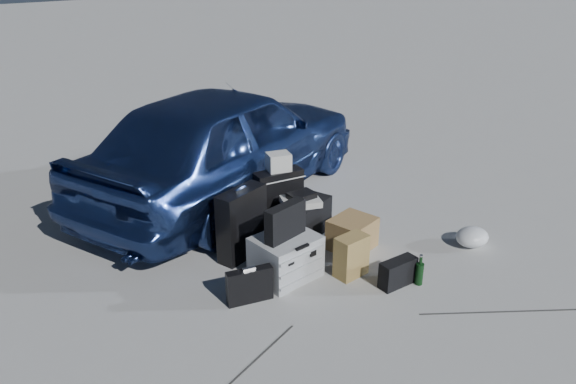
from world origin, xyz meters
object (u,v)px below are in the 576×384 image
object	(u,v)px
suitcase_left	(242,224)
duffel_bag	(301,221)
green_bottle	(420,270)
suitcase_right	(278,198)
pelican_case	(286,257)
car	(226,142)
briefcase	(250,286)
cardboard_box	(352,233)

from	to	relation	value
suitcase_left	duffel_bag	size ratio (longest dim) A/B	0.93
suitcase_left	green_bottle	distance (m)	1.68
suitcase_right	green_bottle	distance (m)	1.71
suitcase_left	duffel_bag	xyz separation A→B (m)	(0.67, -0.06, -0.16)
pelican_case	duffel_bag	bearing A→B (deg)	36.90
green_bottle	suitcase_right	bearing A→B (deg)	99.37
car	pelican_case	bearing A→B (deg)	142.86
briefcase	duffel_bag	size ratio (longest dim) A/B	0.53
car	green_bottle	size ratio (longest dim) A/B	14.27
car	duffel_bag	world-z (taller)	car
cardboard_box	briefcase	bearing A→B (deg)	-173.86
cardboard_box	green_bottle	distance (m)	0.84
duffel_bag	cardboard_box	world-z (taller)	duffel_bag
briefcase	suitcase_left	bearing A→B (deg)	76.19
car	green_bottle	bearing A→B (deg)	165.87
suitcase_right	cardboard_box	size ratio (longest dim) A/B	1.49
pelican_case	car	bearing A→B (deg)	69.41
briefcase	suitcase_left	distance (m)	0.80
briefcase	suitcase_left	size ratio (longest dim) A/B	0.57
suitcase_left	cardboard_box	xyz separation A→B (m)	(0.93, -0.53, -0.19)
pelican_case	duffel_bag	world-z (taller)	pelican_case
suitcase_right	duffel_bag	xyz separation A→B (m)	(0.00, -0.37, -0.12)
suitcase_left	cardboard_box	size ratio (longest dim) A/B	1.65
duffel_bag	cardboard_box	xyz separation A→B (m)	(0.27, -0.48, -0.03)
car	suitcase_right	size ratio (longest dim) A/B	6.46
suitcase_left	car	bearing A→B (deg)	47.56
briefcase	suitcase_right	world-z (taller)	suitcase_right
pelican_case	briefcase	size ratio (longest dim) A/B	1.39
briefcase	pelican_case	bearing A→B (deg)	30.36
briefcase	green_bottle	size ratio (longest dim) A/B	1.41
cardboard_box	green_bottle	world-z (taller)	cardboard_box
duffel_bag	green_bottle	xyz separation A→B (m)	(0.28, -1.31, -0.04)
car	suitcase_left	size ratio (longest dim) A/B	5.82
suitcase_left	suitcase_right	world-z (taller)	suitcase_left
car	cardboard_box	xyz separation A→B (m)	(0.28, -1.82, -0.52)
suitcase_left	cardboard_box	distance (m)	1.09
car	green_bottle	distance (m)	2.73
briefcase	cardboard_box	xyz separation A→B (m)	(1.31, 0.14, 0.00)
cardboard_box	pelican_case	bearing A→B (deg)	-178.99
suitcase_right	car	bearing A→B (deg)	99.72
pelican_case	briefcase	world-z (taller)	pelican_case
car	cardboard_box	distance (m)	1.91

